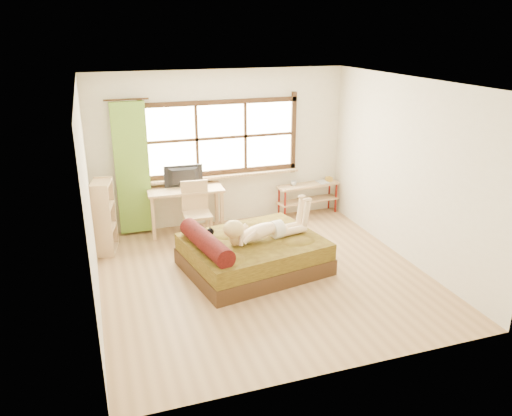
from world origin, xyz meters
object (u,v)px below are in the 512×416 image
object	(u,v)px
woman	(265,221)
bookshelf	(104,217)
pipe_shelf	(309,192)
desk	(185,194)
kitten	(203,235)
chair	(196,208)
bed	(251,253)

from	to	relation	value
woman	bookshelf	xyz separation A→B (m)	(-2.16, 1.34, -0.17)
woman	pipe_shelf	bearing A→B (deg)	40.10
woman	desk	bearing A→B (deg)	104.00
desk	bookshelf	distance (m)	1.42
kitten	desk	bearing A→B (deg)	77.08
chair	pipe_shelf	world-z (taller)	chair
bed	pipe_shelf	xyz separation A→B (m)	(1.74, 1.84, 0.18)
woman	bookshelf	bearing A→B (deg)	137.58
bookshelf	bed	bearing A→B (deg)	-22.02
kitten	chair	xyz separation A→B (m)	(0.17, 1.25, -0.04)
desk	pipe_shelf	world-z (taller)	desk
kitten	bed	bearing A→B (deg)	-19.74
kitten	desk	size ratio (longest dim) A/B	0.22
bed	desk	xyz separation A→B (m)	(-0.61, 1.72, 0.43)
desk	pipe_shelf	distance (m)	2.36
bed	kitten	bearing A→B (deg)	160.26
kitten	bookshelf	size ratio (longest dim) A/B	0.25
chair	bookshelf	distance (m)	1.46
woman	desk	xyz separation A→B (m)	(-0.80, 1.76, -0.07)
bed	kitten	world-z (taller)	bed
pipe_shelf	desk	bearing A→B (deg)	176.42
desk	bookshelf	world-z (taller)	bookshelf
bed	kitten	size ratio (longest dim) A/B	7.53
desk	pipe_shelf	size ratio (longest dim) A/B	1.05
woman	chair	world-z (taller)	woman
kitten	bookshelf	world-z (taller)	bookshelf
bed	woman	bearing A→B (deg)	-22.48
woman	kitten	size ratio (longest dim) A/B	4.67
kitten	pipe_shelf	xyz separation A→B (m)	(2.41, 1.73, -0.15)
bed	bookshelf	world-z (taller)	bookshelf
bed	woman	size ratio (longest dim) A/B	1.61
bed	woman	xyz separation A→B (m)	(0.20, -0.04, 0.50)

